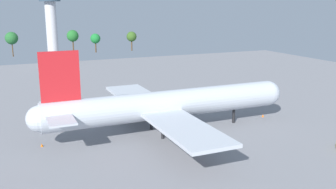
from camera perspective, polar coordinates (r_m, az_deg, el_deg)
ground_plane at (r=88.63m, az=-0.00°, el=-5.71°), size 249.03×249.03×0.00m
cargo_airplane at (r=86.60m, az=-0.12°, el=-1.57°), size 62.26×53.92×20.14m
baggage_tug at (r=108.35m, az=-2.72°, el=-1.55°), size 4.69×5.11×2.18m
safety_cone_nose at (r=103.29m, az=14.16°, el=-3.11°), size 0.53×0.53×0.76m
safety_cone_tail at (r=84.07m, az=-18.54°, el=-7.26°), size 0.50×0.50×0.72m
control_tower at (r=195.69m, az=-17.25°, el=10.31°), size 10.08×10.08×34.31m
tree_line_backdrop at (r=237.42m, az=-14.97°, el=8.29°), size 109.55×7.16×14.30m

